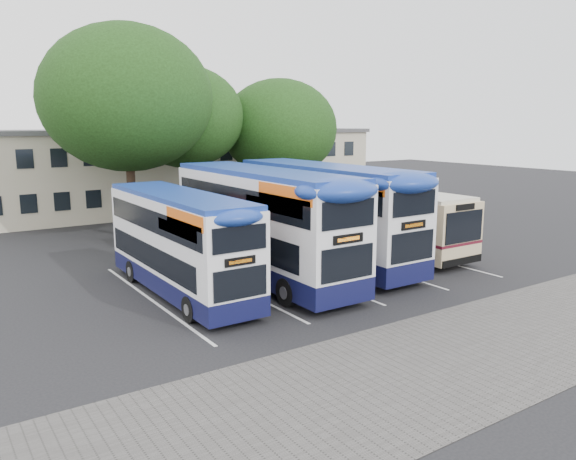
{
  "coord_description": "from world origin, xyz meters",
  "views": [
    {
      "loc": [
        -17.87,
        -15.05,
        6.68
      ],
      "look_at": [
        -4.44,
        5.0,
        2.07
      ],
      "focal_mm": 35.0,
      "sensor_mm": 36.0,
      "label": 1
    }
  ],
  "objects_px": {
    "bus_dd_mid": "(262,219)",
    "bus_dd_left": "(179,239)",
    "tree_mid": "(184,117)",
    "tree_left": "(127,98)",
    "tree_right": "(279,129)",
    "lamp_post": "(293,145)",
    "bus_single": "(378,215)",
    "bus_dd_right": "(324,210)"
  },
  "relations": [
    {
      "from": "tree_left",
      "to": "bus_dd_mid",
      "type": "height_order",
      "value": "tree_left"
    },
    {
      "from": "tree_mid",
      "to": "bus_dd_right",
      "type": "distance_m",
      "value": 13.84
    },
    {
      "from": "tree_left",
      "to": "tree_right",
      "type": "xyz_separation_m",
      "value": [
        11.08,
        1.18,
        -1.77
      ]
    },
    {
      "from": "bus_dd_mid",
      "to": "bus_dd_left",
      "type": "bearing_deg",
      "value": -178.09
    },
    {
      "from": "tree_right",
      "to": "bus_single",
      "type": "bearing_deg",
      "value": -95.97
    },
    {
      "from": "tree_right",
      "to": "bus_dd_right",
      "type": "relative_size",
      "value": 0.85
    },
    {
      "from": "tree_right",
      "to": "bus_dd_right",
      "type": "height_order",
      "value": "tree_right"
    },
    {
      "from": "tree_mid",
      "to": "bus_dd_left",
      "type": "distance_m",
      "value": 15.96
    },
    {
      "from": "lamp_post",
      "to": "tree_right",
      "type": "bearing_deg",
      "value": -143.52
    },
    {
      "from": "lamp_post",
      "to": "tree_mid",
      "type": "bearing_deg",
      "value": -173.54
    },
    {
      "from": "lamp_post",
      "to": "tree_mid",
      "type": "xyz_separation_m",
      "value": [
        -9.08,
        -1.03,
        1.98
      ]
    },
    {
      "from": "bus_dd_left",
      "to": "bus_dd_mid",
      "type": "distance_m",
      "value": 3.87
    },
    {
      "from": "bus_dd_left",
      "to": "bus_dd_mid",
      "type": "xyz_separation_m",
      "value": [
        3.85,
        0.13,
        0.39
      ]
    },
    {
      "from": "tree_left",
      "to": "bus_single",
      "type": "distance_m",
      "value": 15.59
    },
    {
      "from": "lamp_post",
      "to": "tree_right",
      "type": "xyz_separation_m",
      "value": [
        -2.25,
        -1.66,
        1.21
      ]
    },
    {
      "from": "tree_left",
      "to": "tree_right",
      "type": "bearing_deg",
      "value": 6.07
    },
    {
      "from": "lamp_post",
      "to": "tree_mid",
      "type": "distance_m",
      "value": 9.35
    },
    {
      "from": "tree_left",
      "to": "tree_mid",
      "type": "xyz_separation_m",
      "value": [
        4.24,
        1.81,
        -1.0
      ]
    },
    {
      "from": "tree_right",
      "to": "bus_dd_left",
      "type": "bearing_deg",
      "value": -135.07
    },
    {
      "from": "tree_left",
      "to": "tree_mid",
      "type": "distance_m",
      "value": 4.72
    },
    {
      "from": "bus_dd_left",
      "to": "bus_dd_right",
      "type": "bearing_deg",
      "value": 5.67
    },
    {
      "from": "bus_dd_right",
      "to": "tree_mid",
      "type": "bearing_deg",
      "value": 95.87
    },
    {
      "from": "tree_mid",
      "to": "bus_dd_mid",
      "type": "height_order",
      "value": "tree_mid"
    },
    {
      "from": "tree_mid",
      "to": "bus_dd_mid",
      "type": "xyz_separation_m",
      "value": [
        -2.52,
        -13.68,
        -4.44
      ]
    },
    {
      "from": "tree_left",
      "to": "tree_mid",
      "type": "height_order",
      "value": "tree_left"
    },
    {
      "from": "bus_dd_left",
      "to": "bus_dd_mid",
      "type": "bearing_deg",
      "value": 1.91
    },
    {
      "from": "tree_left",
      "to": "tree_mid",
      "type": "bearing_deg",
      "value": 23.11
    },
    {
      "from": "lamp_post",
      "to": "tree_mid",
      "type": "relative_size",
      "value": 0.88
    },
    {
      "from": "bus_single",
      "to": "tree_right",
      "type": "bearing_deg",
      "value": 84.03
    },
    {
      "from": "tree_right",
      "to": "bus_single",
      "type": "relative_size",
      "value": 0.88
    },
    {
      "from": "bus_dd_right",
      "to": "bus_dd_mid",
      "type": "bearing_deg",
      "value": -170.62
    },
    {
      "from": "tree_right",
      "to": "bus_dd_left",
      "type": "relative_size",
      "value": 1.0
    },
    {
      "from": "tree_left",
      "to": "bus_dd_mid",
      "type": "distance_m",
      "value": 13.17
    },
    {
      "from": "tree_mid",
      "to": "bus_dd_mid",
      "type": "distance_m",
      "value": 14.6
    },
    {
      "from": "bus_dd_right",
      "to": "lamp_post",
      "type": "bearing_deg",
      "value": 61.18
    },
    {
      "from": "bus_dd_mid",
      "to": "bus_single",
      "type": "height_order",
      "value": "bus_dd_mid"
    },
    {
      "from": "lamp_post",
      "to": "tree_mid",
      "type": "height_order",
      "value": "tree_mid"
    },
    {
      "from": "tree_mid",
      "to": "bus_dd_left",
      "type": "bearing_deg",
      "value": -114.77
    },
    {
      "from": "bus_dd_left",
      "to": "bus_single",
      "type": "xyz_separation_m",
      "value": [
        12.0,
        1.63,
        -0.36
      ]
    },
    {
      "from": "tree_mid",
      "to": "bus_dd_left",
      "type": "relative_size",
      "value": 1.06
    },
    {
      "from": "lamp_post",
      "to": "bus_dd_left",
      "type": "height_order",
      "value": "lamp_post"
    },
    {
      "from": "tree_mid",
      "to": "lamp_post",
      "type": "bearing_deg",
      "value": 6.46
    }
  ]
}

